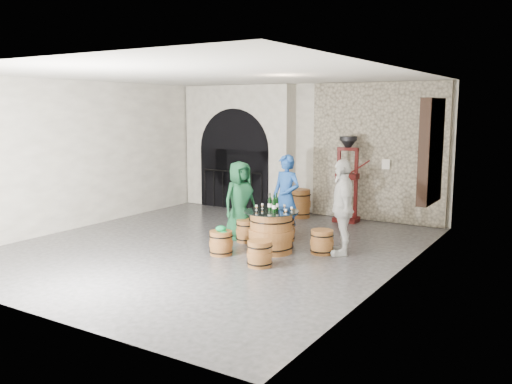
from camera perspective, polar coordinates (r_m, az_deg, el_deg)
The scene contains 31 objects.
ground at distance 10.41m, azimuth -4.49°, elevation -5.72°, with size 8.00×8.00×0.00m, color #2D2D2F.
wall_back at distance 13.54m, azimuth 5.53°, elevation 4.51°, with size 8.00×8.00×0.00m, color silver.
wall_front at distance 7.33m, azimuth -23.50°, elevation 0.17°, with size 8.00×8.00×0.00m, color silver.
wall_left at distance 12.52m, azimuth -17.63°, elevation 3.79°, with size 8.00×8.00×0.00m, color silver.
wall_right at distance 8.54m, azimuth 14.67°, elevation 1.74°, with size 8.00×8.00×0.00m, color silver.
ceiling at distance 10.09m, azimuth -4.72°, elevation 12.15°, with size 8.00×8.00×0.00m, color beige.
stone_facing_panel at distance 12.79m, azimuth 12.67°, elevation 4.09°, with size 3.20×0.12×3.18m, color #ADA289.
arched_opening at distance 14.27m, azimuth -1.82°, elevation 4.69°, with size 3.10×0.60×3.19m.
shuttered_window at distance 10.85m, azimuth 17.90°, elevation 4.12°, with size 0.23×1.10×2.00m.
barrel_table at distance 9.88m, azimuth 1.61°, elevation -4.22°, with size 1.00×1.00×0.77m.
barrel_stool_left at distance 10.69m, azimuth -0.98°, elevation -4.11°, with size 0.44×0.44×0.44m.
barrel_stool_far at distance 10.78m, azimuth 2.99°, elevation -4.01°, with size 0.44×0.44×0.44m.
barrel_stool_right at distance 9.89m, azimuth 6.96°, elevation -5.24°, with size 0.44×0.44×0.44m.
barrel_stool_near_right at distance 9.05m, azimuth 0.38°, elevation -6.51°, with size 0.44×0.44×0.44m.
barrel_stool_near_left at distance 9.77m, azimuth -3.70°, elevation -5.38°, with size 0.44×0.44×0.44m.
green_cap at distance 9.70m, azimuth -3.71°, elevation -3.88°, with size 0.24×0.19×0.11m.
person_green at distance 10.83m, azimuth -1.71°, elevation -0.88°, with size 0.77×0.50×1.57m, color #124225.
person_blue at distance 10.78m, azimuth 3.19°, elevation -0.57°, with size 0.62×0.41×1.70m, color navy.
person_white at distance 9.77m, azimuth 9.06°, elevation -1.59°, with size 1.01×0.42×1.72m, color beige.
wine_bottle_left at distance 9.81m, azimuth 1.48°, elevation -1.22°, with size 0.08×0.08×0.32m.
wine_bottle_center at distance 9.64m, azimuth 1.92°, elevation -1.40°, with size 0.08×0.08×0.32m.
wine_bottle_right at distance 9.83m, azimuth 2.17°, elevation -1.20°, with size 0.08×0.08×0.32m.
tasting_glass_a at distance 9.86m, azimuth 0.05°, elevation -1.65°, with size 0.05×0.05×0.10m, color #AF6622, non-canonical shape.
tasting_glass_b at distance 9.70m, azimuth 3.78°, elevation -1.84°, with size 0.05×0.05×0.10m, color #AF6622, non-canonical shape.
tasting_glass_c at distance 10.14m, azimuth 1.84°, elevation -1.37°, with size 0.05×0.05×0.10m, color #AF6622, non-canonical shape.
tasting_glass_d at distance 9.93m, azimuth 3.01°, elevation -1.59°, with size 0.05×0.05×0.10m, color #AF6622, non-canonical shape.
tasting_glass_e at distance 9.48m, azimuth 3.15°, elevation -2.09°, with size 0.05×0.05×0.10m, color #AF6622, non-canonical shape.
tasting_glass_f at distance 10.02m, azimuth 0.68°, elevation -1.48°, with size 0.05×0.05×0.10m, color #AF6622, non-canonical shape.
side_barrel at distance 13.06m, azimuth 4.67°, elevation -1.21°, with size 0.51×0.51×0.68m.
corking_press at distance 12.60m, azimuth 9.60°, elevation 2.04°, with size 0.82×0.47×1.97m.
control_box at distance 12.66m, azimuth 13.58°, elevation 2.87°, with size 0.18×0.10×0.22m, color silver.
Camera 1 is at (5.99, -8.10, 2.61)m, focal length 38.00 mm.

